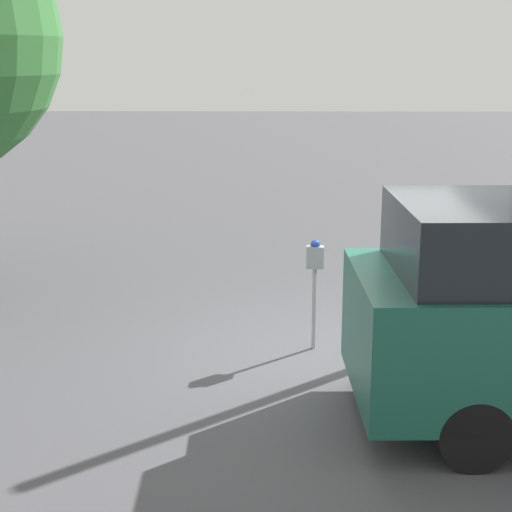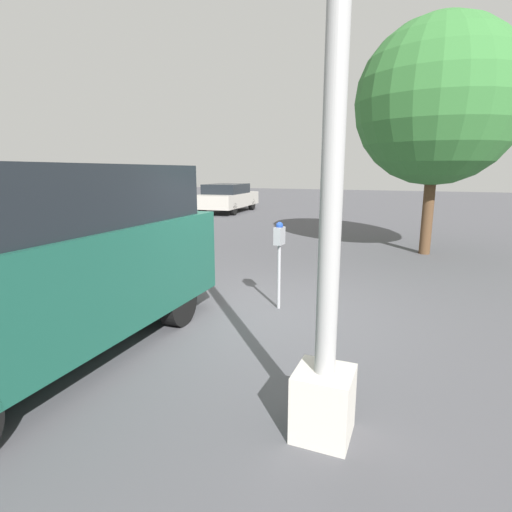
{
  "view_description": "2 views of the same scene",
  "coord_description": "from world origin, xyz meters",
  "views": [
    {
      "loc": [
        -0.9,
        -8.32,
        3.4
      ],
      "look_at": [
        -1.09,
        0.98,
        0.99
      ],
      "focal_mm": 55.0,
      "sensor_mm": 36.0,
      "label": 1
    },
    {
      "loc": [
        5.11,
        2.32,
        2.06
      ],
      "look_at": [
        -0.4,
        0.07,
        0.79
      ],
      "focal_mm": 28.0,
      "sensor_mm": 36.0,
      "label": 2
    }
  ],
  "objects": [
    {
      "name": "ground_plane",
      "position": [
        0.0,
        0.0,
        0.0
      ],
      "size": [
        80.0,
        80.0,
        0.0
      ],
      "primitive_type": "plane",
      "color": "#4C4C51"
    },
    {
      "name": "parking_meter_near",
      "position": [
        -0.4,
        0.44,
        0.98
      ],
      "size": [
        0.21,
        0.12,
        1.33
      ],
      "rotation": [
        0.0,
        0.0,
        -0.07
      ],
      "color": "#9E9EA3",
      "rests_on": "ground"
    },
    {
      "name": "lamp_post",
      "position": [
        2.3,
        1.74,
        1.61
      ],
      "size": [
        0.44,
        0.44,
        5.11
      ],
      "color": "beige",
      "rests_on": "ground"
    },
    {
      "name": "parked_van",
      "position": [
        2.21,
        -1.42,
        1.14
      ],
      "size": [
        4.8,
        2.09,
        2.13
      ],
      "rotation": [
        0.0,
        0.0,
        0.03
      ],
      "color": "#195142",
      "rests_on": "ground"
    },
    {
      "name": "car_distant",
      "position": [
        -13.2,
        -6.71,
        0.75
      ],
      "size": [
        4.64,
        2.17,
        1.42
      ],
      "rotation": [
        0.0,
        0.0,
        3.22
      ],
      "color": "#B7B2A8",
      "rests_on": "ground"
    },
    {
      "name": "street_tree",
      "position": [
        -5.68,
        2.52,
        3.62
      ],
      "size": [
        3.83,
        3.83,
        5.54
      ],
      "color": "#513823",
      "rests_on": "ground"
    }
  ]
}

